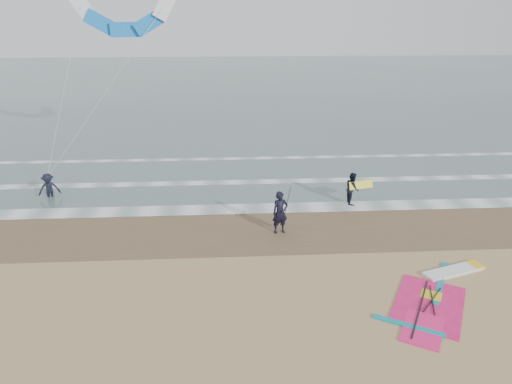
{
  "coord_description": "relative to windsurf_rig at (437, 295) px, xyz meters",
  "views": [
    {
      "loc": [
        -2.24,
        -12.58,
        9.25
      ],
      "look_at": [
        -1.2,
        5.0,
        2.2
      ],
      "focal_mm": 32.0,
      "sensor_mm": 36.0,
      "label": 1
    }
  ],
  "objects": [
    {
      "name": "ground",
      "position": [
        -4.86,
        -0.41,
        -0.03
      ],
      "size": [
        120.0,
        120.0,
        0.0
      ],
      "primitive_type": "plane",
      "color": "tan",
      "rests_on": "ground"
    },
    {
      "name": "sea_water",
      "position": [
        -4.86,
        47.59,
        -0.02
      ],
      "size": [
        120.0,
        80.0,
        0.02
      ],
      "primitive_type": "cube",
      "color": "#47605E",
      "rests_on": "ground"
    },
    {
      "name": "wet_sand_band",
      "position": [
        -4.86,
        5.59,
        -0.03
      ],
      "size": [
        120.0,
        5.0,
        0.01
      ],
      "primitive_type": "cube",
      "color": "brown",
      "rests_on": "ground"
    },
    {
      "name": "foam_waterline",
      "position": [
        -4.86,
        10.04,
        -0.0
      ],
      "size": [
        120.0,
        9.15,
        0.02
      ],
      "color": "white",
      "rests_on": "ground"
    },
    {
      "name": "windsurf_rig",
      "position": [
        0.0,
        0.0,
        0.0
      ],
      "size": [
        5.23,
        4.96,
        0.13
      ],
      "color": "white",
      "rests_on": "ground"
    },
    {
      "name": "person_standing",
      "position": [
        -4.96,
        5.17,
        0.94
      ],
      "size": [
        0.8,
        0.62,
        1.94
      ],
      "primitive_type": "imported",
      "rotation": [
        0.0,
        0.0,
        0.24
      ],
      "color": "black",
      "rests_on": "ground"
    },
    {
      "name": "person_walking",
      "position": [
        -0.95,
        8.22,
        0.8
      ],
      "size": [
        0.66,
        0.83,
        1.66
      ],
      "primitive_type": "imported",
      "rotation": [
        0.0,
        0.0,
        1.53
      ],
      "color": "black",
      "rests_on": "ground"
    },
    {
      "name": "person_wading",
      "position": [
        -16.65,
        9.9,
        0.82
      ],
      "size": [
        1.24,
        0.94,
        1.7
      ],
      "primitive_type": "imported",
      "rotation": [
        0.0,
        0.0,
        0.32
      ],
      "color": "black",
      "rests_on": "ground"
    },
    {
      "name": "held_pole",
      "position": [
        -4.66,
        5.17,
        1.39
      ],
      "size": [
        0.17,
        0.86,
        1.82
      ],
      "color": "black",
      "rests_on": "ground"
    },
    {
      "name": "carried_kiteboard",
      "position": [
        -0.55,
        8.12,
        1.02
      ],
      "size": [
        1.3,
        0.51,
        0.39
      ],
      "color": "yellow",
      "rests_on": "ground"
    },
    {
      "name": "surf_kite",
      "position": [
        -12.87,
        14.79,
        8.83
      ],
      "size": [
        6.91,
        5.16,
        9.39
      ],
      "color": "white",
      "rests_on": "ground"
    }
  ]
}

